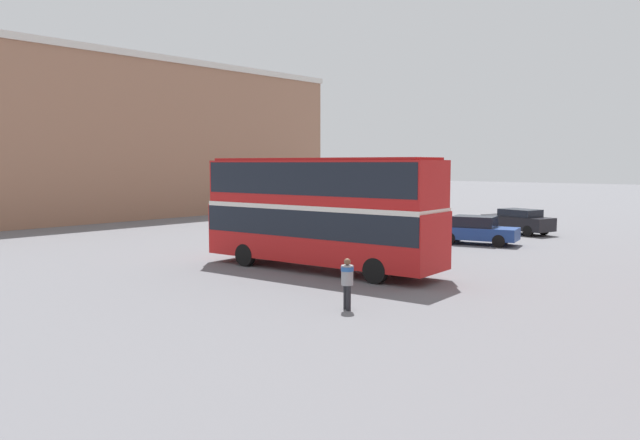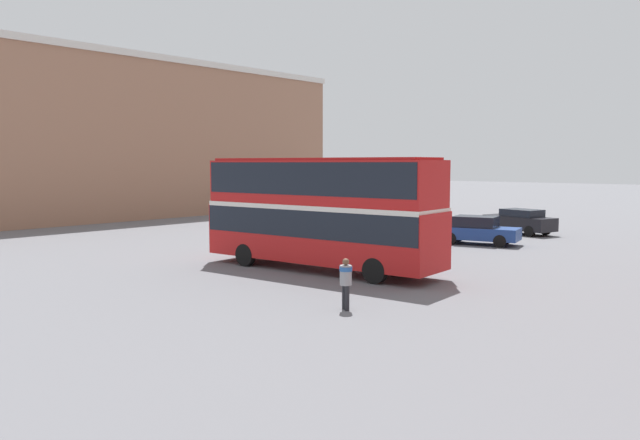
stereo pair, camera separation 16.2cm
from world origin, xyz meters
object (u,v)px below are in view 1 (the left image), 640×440
double_decker_bus (320,206)px  parked_car_kerb_far (296,214)px  parked_car_side_street (477,230)px  pedestrian_foreground (347,278)px  parked_car_kerb_near (518,221)px

double_decker_bus → parked_car_kerb_far: bearing=132.0°
double_decker_bus → parked_car_side_street: 12.14m
pedestrian_foreground → parked_car_kerb_near: 23.61m
parked_car_side_street → double_decker_bus: bearing=-108.4°
parked_car_kerb_far → pedestrian_foreground: bearing=-46.8°
parked_car_side_street → parked_car_kerb_near: bearing=80.2°
parked_car_kerb_far → parked_car_side_street: parked_car_kerb_far is taller
parked_car_kerb_near → double_decker_bus: bearing=102.0°
double_decker_bus → parked_car_side_street: size_ratio=2.36×
pedestrian_foreground → parked_car_kerb_near: bearing=-138.0°
double_decker_bus → parked_car_side_street: (0.95, 11.95, -1.88)m
pedestrian_foreground → parked_car_kerb_far: 25.88m
pedestrian_foreground → parked_car_kerb_far: bearing=-102.7°
pedestrian_foreground → parked_car_kerb_near: (-4.82, 23.12, -0.16)m
parked_car_kerb_near → parked_car_side_street: bearing=107.7°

